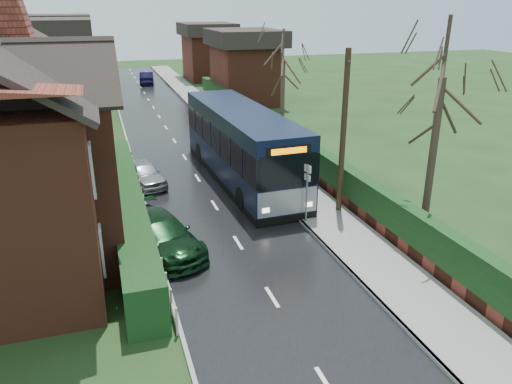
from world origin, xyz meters
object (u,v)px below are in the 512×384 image
object	(u,v)px
telegraph_pole	(343,134)
bus	(242,146)
car_green	(161,235)
car_silver	(143,173)
bus_stop_sign	(307,185)

from	to	relation	value
telegraph_pole	bus	bearing A→B (deg)	138.28
car_green	telegraph_pole	xyz separation A→B (m)	(7.97, 1.39, 2.88)
car_silver	car_green	world-z (taller)	car_green
bus	car_green	size ratio (longest dim) A/B	2.59
bus_stop_sign	car_silver	bearing A→B (deg)	116.70
bus	car_green	xyz separation A→B (m)	(-5.10, -6.90, -1.15)
bus_stop_sign	telegraph_pole	distance (m)	2.72
car_green	bus_stop_sign	distance (m)	6.22
bus	car_green	bearing A→B (deg)	-128.75
bus	car_silver	xyz separation A→B (m)	(-5.00, 0.67, -1.21)
telegraph_pole	bus_stop_sign	bearing A→B (deg)	-138.16
bus	car_silver	distance (m)	5.19
car_silver	telegraph_pole	world-z (taller)	telegraph_pole
car_silver	car_green	distance (m)	7.58
bus	bus_stop_sign	world-z (taller)	bus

